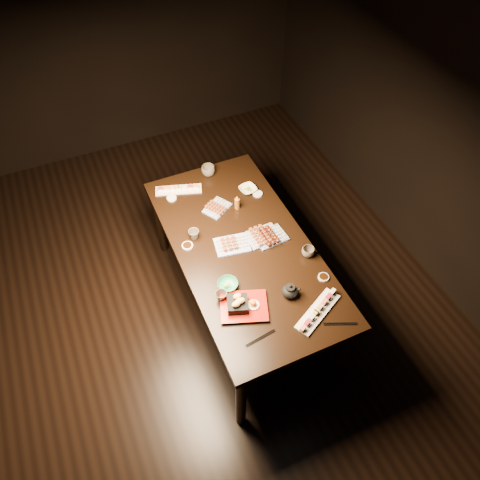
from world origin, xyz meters
The scene contains 23 objects.
ground centered at (0.00, 0.00, 0.00)m, with size 5.00×5.00×0.00m, color black.
dining_table centered at (0.39, 0.04, 0.38)m, with size 0.90×1.80×0.75m, color black.
sushi_platter_near centered at (0.60, -0.63, 0.77)m, with size 0.37×0.10×0.05m, color white, non-canonical shape.
sushi_platter_far centered at (0.17, 0.76, 0.77)m, with size 0.35×0.10×0.04m, color white, non-canonical shape.
yakitori_plate_center centered at (0.33, 0.08, 0.78)m, with size 0.24×0.17×0.06m, color #828EB6, non-canonical shape.
yakitori_plate_right centered at (0.56, 0.07, 0.78)m, with size 0.23×0.17×0.06m, color #828EB6, non-canonical shape.
yakitori_plate_left centered at (0.37, 0.46, 0.77)m, with size 0.19×0.14×0.05m, color #828EB6, non-canonical shape.
tsukune_plate centered at (0.61, 0.04, 0.78)m, with size 0.22×0.16×0.06m, color #828EB6, non-canonical shape.
edamame_bowl_green centered at (0.17, -0.22, 0.77)m, with size 0.13×0.13×0.04m, color #2B8659.
edamame_bowl_cream centered at (0.66, 0.54, 0.77)m, with size 0.13×0.13×0.03m, color beige.
tempura_tray centered at (0.20, -0.41, 0.80)m, with size 0.29×0.23×0.11m, color black, non-canonical shape.
teacup_near_left centered at (0.09, -0.29, 0.78)m, with size 0.07×0.07×0.07m, color #4D453B.
teacup_mid_right centered at (0.77, -0.20, 0.78)m, with size 0.09×0.09×0.07m, color #4D453B.
teacup_far_left centered at (0.12, 0.26, 0.79)m, with size 0.08×0.08×0.07m, color #4D453B.
teacup_far_right centered at (0.45, 0.84, 0.79)m, with size 0.11×0.11×0.08m, color #4D453B.
teapot centered at (0.50, -0.44, 0.80)m, with size 0.12×0.12×0.10m, color black, non-canonical shape.
condiment_bottle centered at (0.51, 0.41, 0.81)m, with size 0.04×0.04×0.12m, color brown.
sauce_dish_west centered at (0.04, 0.20, 0.76)m, with size 0.08×0.08×0.01m, color white.
sauce_dish_east centered at (0.71, 0.47, 0.76)m, with size 0.07×0.07×0.01m, color white.
sauce_dish_se centered at (0.77, -0.41, 0.76)m, with size 0.07×0.07×0.01m, color white.
sauce_dish_nw centered at (0.09, 0.70, 0.76)m, with size 0.07×0.07×0.01m, color white.
chopsticks_near centered at (0.20, -0.65, 0.75)m, with size 0.21×0.02×0.01m, color black, non-canonical shape.
chopsticks_se centered at (0.69, -0.76, 0.75)m, with size 0.21×0.02×0.01m, color black, non-canonical shape.
Camera 1 is at (-0.47, -1.84, 3.25)m, focal length 35.00 mm.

